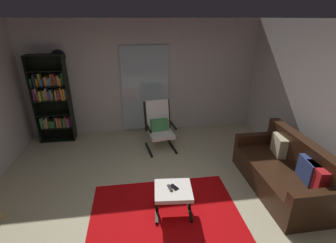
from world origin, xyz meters
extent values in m
plane|color=#BDB48F|center=(0.00, 0.00, 0.00)|extent=(7.02, 7.02, 0.00)
cube|color=beige|center=(0.00, 2.90, 1.30)|extent=(5.60, 0.06, 2.60)
cube|color=silver|center=(0.03, 2.83, 1.05)|extent=(1.10, 0.01, 2.00)
cube|color=red|center=(0.11, -0.16, 0.00)|extent=(2.14, 1.74, 0.01)
cube|color=black|center=(-2.38, 2.60, 0.96)|extent=(0.02, 0.30, 1.92)
cube|color=black|center=(-1.65, 2.60, 0.96)|extent=(0.02, 0.30, 1.92)
cube|color=black|center=(-2.02, 2.74, 0.96)|extent=(0.74, 0.02, 1.92)
cube|color=black|center=(-2.02, 2.60, 0.02)|extent=(0.71, 0.28, 0.02)
cube|color=black|center=(-2.02, 2.60, 0.32)|extent=(0.71, 0.28, 0.02)
cube|color=black|center=(-2.02, 2.60, 0.64)|extent=(0.71, 0.28, 0.02)
cube|color=black|center=(-2.02, 2.60, 0.96)|extent=(0.71, 0.28, 0.02)
cube|color=black|center=(-2.02, 2.60, 1.28)|extent=(0.71, 0.28, 0.02)
cube|color=black|center=(-2.02, 2.60, 1.60)|extent=(0.71, 0.28, 0.02)
cube|color=black|center=(-2.02, 2.60, 1.91)|extent=(0.71, 0.28, 0.02)
cube|color=#328D46|center=(-2.34, 2.61, 0.44)|extent=(0.03, 0.14, 0.23)
cube|color=#448E4E|center=(-2.30, 2.59, 0.45)|extent=(0.03, 0.22, 0.25)
cube|color=#59918E|center=(-2.27, 2.59, 0.46)|extent=(0.02, 0.16, 0.26)
cube|color=orange|center=(-2.23, 2.59, 0.44)|extent=(0.03, 0.18, 0.21)
cube|color=#BCBE9E|center=(-2.20, 2.60, 0.46)|extent=(0.03, 0.20, 0.26)
cube|color=brown|center=(-2.16, 2.61, 0.41)|extent=(0.03, 0.18, 0.16)
cube|color=green|center=(-2.11, 2.59, 0.41)|extent=(0.03, 0.18, 0.17)
cube|color=#41844F|center=(-2.07, 2.61, 0.40)|extent=(0.04, 0.21, 0.15)
cube|color=#241F31|center=(-2.02, 2.61, 0.46)|extent=(0.03, 0.23, 0.26)
cube|color=gold|center=(-1.99, 2.60, 0.45)|extent=(0.03, 0.19, 0.24)
cube|color=#D63837|center=(-1.95, 2.59, 0.43)|extent=(0.03, 0.19, 0.20)
cube|color=orange|center=(-1.91, 2.59, 0.43)|extent=(0.03, 0.17, 0.21)
cube|color=#2F2F23|center=(-1.88, 2.59, 0.42)|extent=(0.03, 0.19, 0.18)
cube|color=#358141|center=(-1.83, 2.60, 0.44)|extent=(0.04, 0.23, 0.22)
cube|color=red|center=(-1.79, 2.58, 0.46)|extent=(0.02, 0.16, 0.26)
cube|color=teal|center=(-1.76, 2.59, 0.43)|extent=(0.02, 0.18, 0.21)
cube|color=#9F3098|center=(-1.73, 2.61, 0.45)|extent=(0.02, 0.22, 0.23)
cube|color=red|center=(-1.70, 2.61, 0.45)|extent=(0.04, 0.14, 0.25)
cube|color=#983C8D|center=(-2.34, 2.58, 1.10)|extent=(0.02, 0.14, 0.25)
cube|color=beige|center=(-2.31, 2.61, 1.10)|extent=(0.04, 0.11, 0.27)
cube|color=brown|center=(-2.27, 2.58, 1.05)|extent=(0.04, 0.17, 0.17)
cube|color=gold|center=(-2.22, 2.59, 1.08)|extent=(0.04, 0.22, 0.22)
cube|color=teal|center=(-2.17, 2.61, 1.07)|extent=(0.02, 0.20, 0.19)
cube|color=gold|center=(-2.14, 2.60, 1.08)|extent=(0.03, 0.14, 0.22)
cube|color=#BBB0A0|center=(-2.10, 2.61, 1.10)|extent=(0.03, 0.13, 0.27)
cube|color=#8C3C84|center=(-2.05, 2.59, 1.07)|extent=(0.04, 0.14, 0.20)
cube|color=slate|center=(-2.00, 2.60, 1.09)|extent=(0.03, 0.17, 0.23)
cube|color=#397952|center=(-1.97, 2.60, 1.06)|extent=(0.03, 0.19, 0.18)
cube|color=red|center=(-1.93, 2.60, 1.05)|extent=(0.02, 0.15, 0.16)
cube|color=gold|center=(-1.89, 2.58, 1.08)|extent=(0.02, 0.20, 0.22)
cube|color=#944297|center=(-1.85, 2.58, 1.08)|extent=(0.04, 0.11, 0.22)
cube|color=orange|center=(-1.80, 2.59, 1.10)|extent=(0.03, 0.12, 0.26)
cube|color=orange|center=(-1.76, 2.58, 1.09)|extent=(0.03, 0.22, 0.23)
cube|color=orange|center=(-1.73, 2.62, 1.09)|extent=(0.04, 0.22, 0.24)
cube|color=#598C91|center=(-1.69, 2.60, 1.08)|extent=(0.02, 0.14, 0.22)
cube|color=#39804E|center=(-2.34, 2.59, 1.37)|extent=(0.03, 0.16, 0.16)
cube|color=#181F2F|center=(-2.30, 2.61, 1.41)|extent=(0.04, 0.11, 0.23)
cube|color=#202533|center=(-2.25, 2.58, 1.42)|extent=(0.03, 0.24, 0.25)
cube|color=orange|center=(-2.22, 2.58, 1.37)|extent=(0.03, 0.18, 0.17)
cube|color=#9E9F2B|center=(-2.18, 2.61, 1.42)|extent=(0.04, 0.14, 0.25)
cube|color=#3964A8|center=(-2.13, 2.59, 1.37)|extent=(0.03, 0.19, 0.15)
cube|color=red|center=(-2.09, 2.61, 1.37)|extent=(0.03, 0.10, 0.16)
cube|color=orange|center=(-2.05, 2.62, 1.38)|extent=(0.04, 0.21, 0.19)
cube|color=#54A0A2|center=(-2.01, 2.58, 1.37)|extent=(0.03, 0.15, 0.16)
cube|color=#5A949C|center=(-1.97, 2.60, 1.37)|extent=(0.04, 0.15, 0.16)
cube|color=brown|center=(-1.93, 2.60, 1.41)|extent=(0.04, 0.19, 0.25)
cube|color=red|center=(-1.89, 2.59, 1.41)|extent=(0.03, 0.13, 0.24)
cube|color=brown|center=(-1.85, 2.58, 1.39)|extent=(0.02, 0.12, 0.20)
cube|color=beige|center=(-1.81, 2.60, 1.39)|extent=(0.04, 0.14, 0.20)
cube|color=orange|center=(-1.76, 2.59, 1.37)|extent=(0.03, 0.23, 0.16)
cube|color=#2B884D|center=(-1.72, 2.60, 1.42)|extent=(0.03, 0.10, 0.26)
cube|color=#341D10|center=(2.01, 0.25, 0.20)|extent=(0.82, 1.80, 0.40)
cube|color=#341D10|center=(2.33, 0.25, 0.64)|extent=(0.18, 1.80, 0.48)
cube|color=#341D10|center=(2.01, -0.58, 0.50)|extent=(0.82, 0.14, 0.20)
cube|color=#341D10|center=(2.01, 1.08, 0.50)|extent=(0.82, 0.14, 0.20)
cube|color=beige|center=(2.20, 0.67, 0.57)|extent=(0.21, 0.40, 0.34)
cube|color=red|center=(2.20, -0.25, 0.57)|extent=(0.19, 0.40, 0.34)
cube|color=navy|center=(2.20, -0.09, 0.57)|extent=(0.19, 0.40, 0.34)
cube|color=black|center=(0.52, 1.86, 0.02)|extent=(0.13, 0.60, 0.04)
cube|color=black|center=(0.48, 2.12, 0.68)|extent=(0.07, 0.18, 0.63)
cube|color=black|center=(0.51, 1.88, 0.54)|extent=(0.12, 0.52, 0.03)
cube|color=black|center=(0.00, 1.79, 0.02)|extent=(0.13, 0.60, 0.04)
cube|color=black|center=(-0.04, 2.04, 0.68)|extent=(0.07, 0.18, 0.63)
cube|color=black|center=(0.00, 1.81, 0.54)|extent=(0.12, 0.52, 0.03)
cube|color=white|center=(0.26, 1.81, 0.38)|extent=(0.55, 0.59, 0.08)
cube|color=white|center=(0.22, 2.06, 0.72)|extent=(0.50, 0.26, 0.60)
cube|color=#408A4D|center=(0.25, 1.90, 0.50)|extent=(0.38, 0.24, 0.34)
cube|color=white|center=(0.23, -0.02, 0.37)|extent=(0.56, 0.52, 0.06)
cube|color=black|center=(-0.01, 0.00, 0.02)|extent=(0.08, 0.48, 0.04)
cube|color=black|center=(-0.01, 0.00, 0.19)|extent=(0.04, 0.04, 0.34)
cube|color=black|center=(0.47, -0.04, 0.02)|extent=(0.08, 0.48, 0.04)
cube|color=black|center=(0.47, -0.04, 0.19)|extent=(0.04, 0.04, 0.34)
cube|color=black|center=(0.18, 0.00, 0.41)|extent=(0.07, 0.15, 0.02)
cube|color=black|center=(0.24, 0.01, 0.41)|extent=(0.13, 0.16, 0.01)
cylinder|color=silver|center=(-1.79, 2.83, 1.85)|extent=(0.28, 0.02, 0.28)
cylinder|color=black|center=(-1.79, 2.82, 1.85)|extent=(0.29, 0.01, 0.29)
camera|label=1|loc=(-0.24, -2.74, 2.62)|focal=26.04mm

